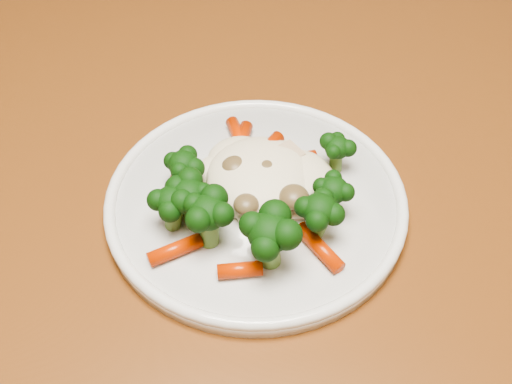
{
  "coord_description": "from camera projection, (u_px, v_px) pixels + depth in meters",
  "views": [
    {
      "loc": [
        0.47,
        -0.34,
        1.16
      ],
      "look_at": [
        0.36,
        0.01,
        0.77
      ],
      "focal_mm": 45.0,
      "sensor_mm": 36.0,
      "label": 1
    }
  ],
  "objects": [
    {
      "name": "plate",
      "position": [
        256.0,
        203.0,
        0.54
      ],
      "size": [
        0.25,
        0.25,
        0.01
      ],
      "primitive_type": "cylinder",
      "color": "white",
      "rests_on": "dining_table"
    },
    {
      "name": "meal",
      "position": [
        253.0,
        192.0,
        0.52
      ],
      "size": [
        0.17,
        0.18,
        0.05
      ],
      "color": "#FAEBC8",
      "rests_on": "plate"
    },
    {
      "name": "dining_table",
      "position": [
        183.0,
        270.0,
        0.62
      ],
      "size": [
        1.44,
        1.23,
        0.75
      ],
      "rotation": [
        0.0,
        0.0,
        0.4
      ],
      "color": "brown",
      "rests_on": "ground"
    }
  ]
}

